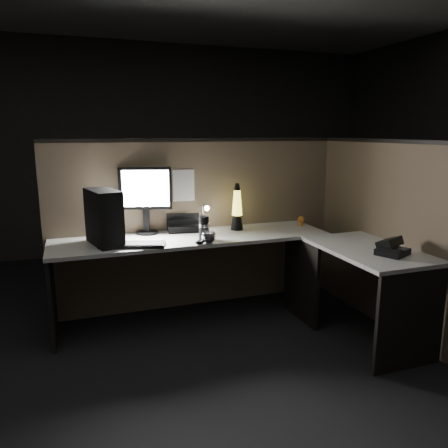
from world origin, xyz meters
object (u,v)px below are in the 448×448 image
object	(u,v)px
monitor	(145,194)
keyboard	(133,245)
lava_lamp	(237,211)
desk_phone	(391,248)
pc_tower	(104,217)

from	to	relation	value
monitor	keyboard	xyz separation A→B (m)	(-0.18, -0.41, -0.33)
lava_lamp	desk_phone	bearing A→B (deg)	-55.99
pc_tower	lava_lamp	distance (m)	1.16
keyboard	desk_phone	world-z (taller)	desk_phone
pc_tower	monitor	bearing A→B (deg)	21.53
monitor	desk_phone	bearing A→B (deg)	-23.82
monitor	keyboard	distance (m)	0.55
lava_lamp	desk_phone	size ratio (longest dim) A/B	1.58
keyboard	monitor	bearing A→B (deg)	83.50
desk_phone	monitor	bearing A→B (deg)	116.35
pc_tower	monitor	distance (m)	0.47
lava_lamp	desk_phone	distance (m)	1.35
pc_tower	desk_phone	xyz separation A→B (m)	(1.90, -0.98, -0.17)
keyboard	desk_phone	size ratio (longest dim) A/B	1.85
keyboard	lava_lamp	distance (m)	1.01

